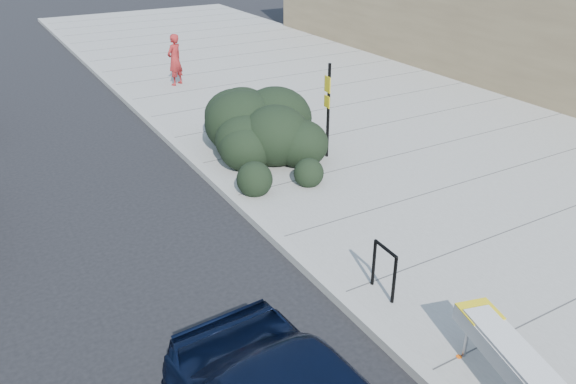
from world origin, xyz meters
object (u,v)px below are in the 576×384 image
object	(u,v)px
bench	(522,368)
pedestrian	(175,60)
sign_post	(328,105)
bike_rack	(384,266)

from	to	relation	value
bench	pedestrian	world-z (taller)	pedestrian
sign_post	pedestrian	world-z (taller)	sign_post
bike_rack	pedestrian	bearing A→B (deg)	86.83
bench	pedestrian	bearing A→B (deg)	99.68
bench	bike_rack	size ratio (longest dim) A/B	2.80
bench	sign_post	xyz separation A→B (m)	(2.36, 7.75, 0.77)
pedestrian	sign_post	bearing A→B (deg)	66.00
bench	bike_rack	world-z (taller)	bike_rack
bike_rack	pedestrian	distance (m)	13.33
bench	bike_rack	distance (m)	2.61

